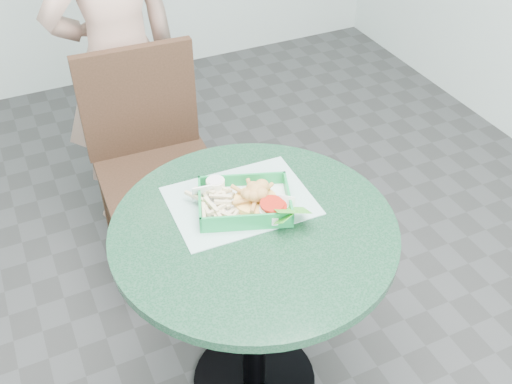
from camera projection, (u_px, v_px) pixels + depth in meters
name	position (u px, v px, depth m)	size (l,w,h in m)	color
floor	(254.00, 381.00, 2.19)	(4.00, 5.00, 0.02)	#303335
cafe_table	(254.00, 272.00, 1.82)	(0.83, 0.83, 0.75)	black
dining_chair	(152.00, 151.00, 2.40)	(0.47, 0.47, 0.93)	#5C3117
diner_person	(118.00, 54.00, 2.42)	(0.60, 0.40, 1.66)	tan
placemat	(240.00, 206.00, 1.80)	(0.41, 0.31, 0.00)	#92BAB5
food_basket	(245.00, 210.00, 1.76)	(0.26, 0.19, 0.05)	#148F43
crab_sandwich	(255.00, 198.00, 1.75)	(0.13, 0.13, 0.07)	#E9B255
fries_pile	(217.00, 213.00, 1.72)	(0.12, 0.13, 0.05)	beige
sauce_ramekin	(210.00, 196.00, 1.76)	(0.06, 0.06, 0.03)	silver
garnish_cup	(281.00, 208.00, 1.73)	(0.12, 0.12, 0.05)	white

